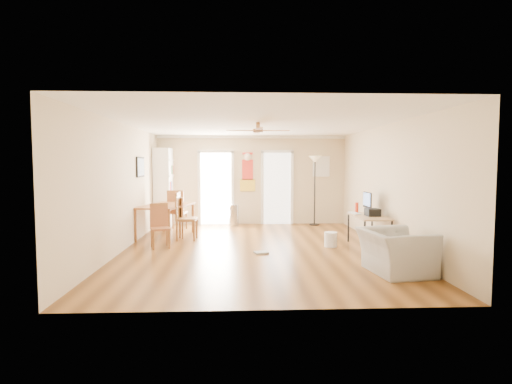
{
  "coord_description": "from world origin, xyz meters",
  "views": [
    {
      "loc": [
        -0.38,
        -8.19,
        1.77
      ],
      "look_at": [
        0.0,
        0.6,
        1.15
      ],
      "focal_mm": 27.91,
      "sensor_mm": 36.0,
      "label": 1
    }
  ],
  "objects_px": {
    "bookshelf": "(164,187)",
    "dining_chair_far": "(178,210)",
    "wastebasket_a": "(331,239)",
    "dining_chair_near": "(160,226)",
    "trash_can": "(234,215)",
    "computer_desk": "(369,231)",
    "printer": "(372,212)",
    "dining_chair_right_a": "(188,217)",
    "torchiere_lamp": "(315,191)",
    "dining_table": "(166,221)",
    "dining_chair_right_b": "(187,216)",
    "armchair": "(395,252)"
  },
  "relations": [
    {
      "from": "dining_chair_right_b",
      "to": "dining_chair_near",
      "type": "bearing_deg",
      "value": 155.52
    },
    {
      "from": "torchiere_lamp",
      "to": "wastebasket_a",
      "type": "bearing_deg",
      "value": -94.31
    },
    {
      "from": "dining_table",
      "to": "trash_can",
      "type": "relative_size",
      "value": 2.57
    },
    {
      "from": "bookshelf",
      "to": "armchair",
      "type": "distance_m",
      "value": 7.01
    },
    {
      "from": "dining_chair_near",
      "to": "trash_can",
      "type": "bearing_deg",
      "value": 44.31
    },
    {
      "from": "torchiere_lamp",
      "to": "wastebasket_a",
      "type": "relative_size",
      "value": 6.38
    },
    {
      "from": "dining_table",
      "to": "trash_can",
      "type": "height_order",
      "value": "dining_table"
    },
    {
      "from": "dining_chair_right_a",
      "to": "torchiere_lamp",
      "type": "xyz_separation_m",
      "value": [
        3.41,
        1.8,
        0.52
      ]
    },
    {
      "from": "trash_can",
      "to": "torchiere_lamp",
      "type": "distance_m",
      "value": 2.45
    },
    {
      "from": "dining_table",
      "to": "torchiere_lamp",
      "type": "relative_size",
      "value": 0.78
    },
    {
      "from": "dining_table",
      "to": "dining_chair_far",
      "type": "bearing_deg",
      "value": 83.35
    },
    {
      "from": "trash_can",
      "to": "dining_chair_far",
      "type": "bearing_deg",
      "value": -156.21
    },
    {
      "from": "dining_chair_near",
      "to": "trash_can",
      "type": "distance_m",
      "value": 3.33
    },
    {
      "from": "computer_desk",
      "to": "armchair",
      "type": "relative_size",
      "value": 1.16
    },
    {
      "from": "dining_chair_far",
      "to": "wastebasket_a",
      "type": "distance_m",
      "value": 4.33
    },
    {
      "from": "computer_desk",
      "to": "wastebasket_a",
      "type": "xyz_separation_m",
      "value": [
        -0.8,
        0.05,
        -0.18
      ]
    },
    {
      "from": "dining_chair_right_a",
      "to": "printer",
      "type": "bearing_deg",
      "value": -125.31
    },
    {
      "from": "bookshelf",
      "to": "dining_chair_right_b",
      "type": "distance_m",
      "value": 2.39
    },
    {
      "from": "torchiere_lamp",
      "to": "dining_chair_far",
      "type": "bearing_deg",
      "value": -169.83
    },
    {
      "from": "torchiere_lamp",
      "to": "wastebasket_a",
      "type": "distance_m",
      "value": 3.17
    },
    {
      "from": "dining_chair_far",
      "to": "torchiere_lamp",
      "type": "relative_size",
      "value": 0.53
    },
    {
      "from": "dining_table",
      "to": "dining_chair_near",
      "type": "relative_size",
      "value": 1.7
    },
    {
      "from": "computer_desk",
      "to": "wastebasket_a",
      "type": "height_order",
      "value": "computer_desk"
    },
    {
      "from": "dining_chair_near",
      "to": "armchair",
      "type": "distance_m",
      "value": 4.71
    },
    {
      "from": "dining_chair_right_a",
      "to": "trash_can",
      "type": "bearing_deg",
      "value": -48.22
    },
    {
      "from": "trash_can",
      "to": "dining_chair_right_b",
      "type": "bearing_deg",
      "value": -117.22
    },
    {
      "from": "torchiere_lamp",
      "to": "dining_chair_right_b",
      "type": "bearing_deg",
      "value": -148.35
    },
    {
      "from": "bookshelf",
      "to": "dining_table",
      "type": "relative_size",
      "value": 1.41
    },
    {
      "from": "dining_chair_right_b",
      "to": "wastebasket_a",
      "type": "relative_size",
      "value": 3.51
    },
    {
      "from": "dining_chair_near",
      "to": "trash_can",
      "type": "height_order",
      "value": "dining_chair_near"
    },
    {
      "from": "dining_chair_right_a",
      "to": "printer",
      "type": "xyz_separation_m",
      "value": [
        4.05,
        -1.33,
        0.27
      ]
    },
    {
      "from": "dining_chair_far",
      "to": "printer",
      "type": "height_order",
      "value": "dining_chair_far"
    },
    {
      "from": "bookshelf",
      "to": "dining_chair_right_a",
      "type": "distance_m",
      "value": 2.14
    },
    {
      "from": "bookshelf",
      "to": "dining_chair_far",
      "type": "bearing_deg",
      "value": -62.09
    },
    {
      "from": "wastebasket_a",
      "to": "armchair",
      "type": "distance_m",
      "value": 2.19
    },
    {
      "from": "computer_desk",
      "to": "armchair",
      "type": "distance_m",
      "value": 2.07
    },
    {
      "from": "trash_can",
      "to": "computer_desk",
      "type": "bearing_deg",
      "value": -46.34
    },
    {
      "from": "dining_chair_right_b",
      "to": "dining_chair_far",
      "type": "distance_m",
      "value": 1.48
    },
    {
      "from": "dining_chair_far",
      "to": "printer",
      "type": "relative_size",
      "value": 3.46
    },
    {
      "from": "dining_chair_right_a",
      "to": "computer_desk",
      "type": "xyz_separation_m",
      "value": [
        3.99,
        -1.29,
        -0.15
      ]
    },
    {
      "from": "dining_chair_right_b",
      "to": "trash_can",
      "type": "relative_size",
      "value": 1.8
    },
    {
      "from": "dining_chair_right_a",
      "to": "trash_can",
      "type": "xyz_separation_m",
      "value": [
        1.07,
        1.77,
        -0.18
      ]
    },
    {
      "from": "wastebasket_a",
      "to": "trash_can",
      "type": "bearing_deg",
      "value": 125.12
    },
    {
      "from": "dining_chair_right_a",
      "to": "trash_can",
      "type": "height_order",
      "value": "dining_chair_right_a"
    },
    {
      "from": "printer",
      "to": "armchair",
      "type": "bearing_deg",
      "value": -99.84
    },
    {
      "from": "dining_chair_right_b",
      "to": "wastebasket_a",
      "type": "bearing_deg",
      "value": -104.62
    },
    {
      "from": "dining_chair_far",
      "to": "dining_chair_near",
      "type": "bearing_deg",
      "value": 96.98
    },
    {
      "from": "bookshelf",
      "to": "dining_table",
      "type": "xyz_separation_m",
      "value": [
        0.36,
        -1.78,
        -0.71
      ]
    },
    {
      "from": "dining_chair_far",
      "to": "torchiere_lamp",
      "type": "height_order",
      "value": "torchiere_lamp"
    },
    {
      "from": "bookshelf",
      "to": "dining_chair_right_a",
      "type": "xyz_separation_m",
      "value": [
        0.91,
        -1.84,
        -0.62
      ]
    }
  ]
}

